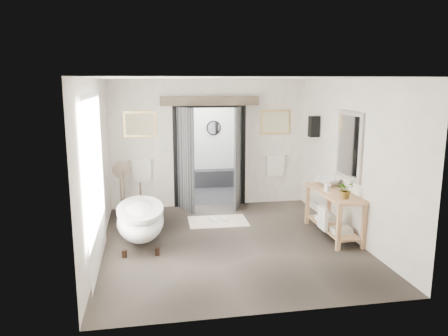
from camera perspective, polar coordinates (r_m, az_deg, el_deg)
The scene contains 13 objects.
ground_plane at distance 7.97m, azimuth 0.76°, elevation -9.69°, with size 5.00×5.00×0.00m, color #52483F.
room_shell at distance 7.37m, azimuth 0.72°, elevation 3.54°, with size 4.52×5.02×2.91m.
shower_room at distance 11.55m, azimuth -2.94°, elevation 1.55°, with size 2.22×2.01×2.51m.
back_wall_dressing at distance 9.81m, azimuth -1.75°, elevation 3.72°, with size 3.82×0.78×2.52m.
clawfoot_tub at distance 7.96m, azimuth -10.85°, elevation -6.57°, with size 0.82×1.84×0.90m.
vanity at distance 8.39m, azimuth 14.01°, elevation -5.30°, with size 0.57×1.60×0.85m.
pedestal_mirror at distance 9.31m, azimuth -13.10°, elevation -3.43°, with size 0.37×0.24×1.25m.
rug at distance 9.08m, azimuth -0.80°, elevation -6.97°, with size 1.20×0.80×0.01m, color beige.
slippers at distance 9.12m, azimuth -0.70°, elevation -6.70°, with size 0.36×0.26×0.05m.
basin at distance 8.67m, azimuth 13.48°, elevation -1.84°, with size 0.47×0.47×0.16m, color white.
plant at distance 7.84m, azimuth 15.57°, elevation -2.70°, with size 0.29×0.25×0.33m, color gray.
soap_bottle_a at distance 8.27m, azimuth 13.36°, elevation -2.33°, with size 0.09×0.09×0.20m, color gray.
soap_bottle_b at distance 8.94m, azimuth 12.24°, elevation -1.35°, with size 0.14×0.14×0.18m, color gray.
Camera 1 is at (-1.40, -7.31, 2.85)m, focal length 35.00 mm.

